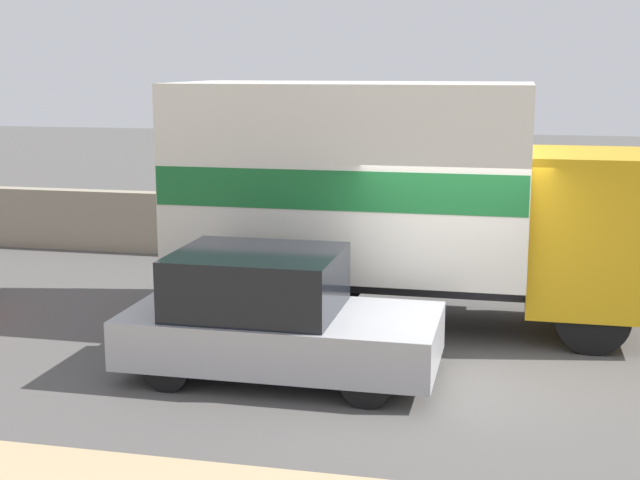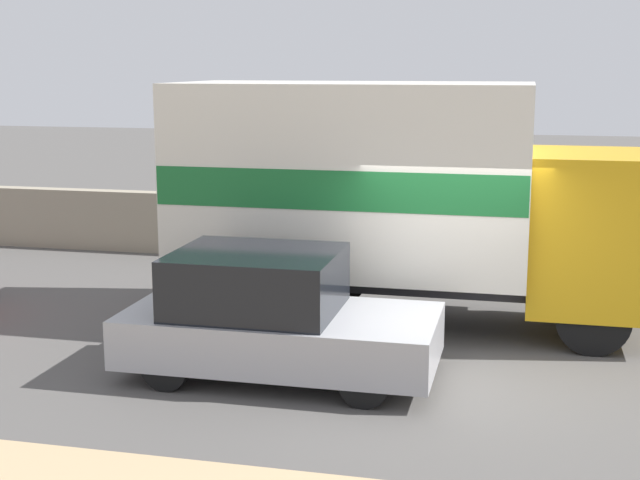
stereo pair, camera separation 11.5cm
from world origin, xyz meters
The scene contains 4 objects.
ground_plane centered at (0.00, 0.00, 0.00)m, with size 80.00×80.00×0.00m, color #514F4C.
stone_wall_backdrop centered at (0.00, 6.13, 0.62)m, with size 60.00×0.35×1.24m.
box_truck centered at (-1.05, 2.17, 1.99)m, with size 6.91×2.55×3.55m.
car_hatchback centered at (-2.09, -0.46, 0.75)m, with size 3.85×1.85×1.56m.
Camera 2 is at (0.90, -10.65, 3.80)m, focal length 50.00 mm.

